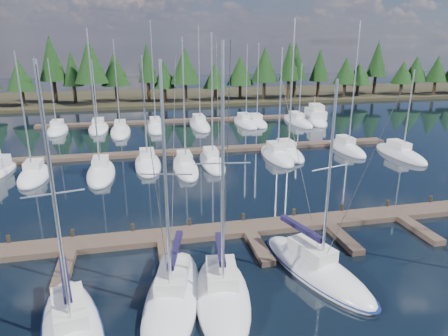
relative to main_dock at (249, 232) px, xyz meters
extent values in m
plane|color=black|center=(0.00, 12.64, -0.20)|extent=(260.00, 260.00, 0.00)
cube|color=#302B1B|center=(0.00, 72.64, 0.10)|extent=(220.00, 30.00, 0.60)
cube|color=brown|center=(0.00, 0.64, 0.00)|extent=(44.00, 2.00, 0.40)
cube|color=brown|center=(-12.00, -2.36, 0.00)|extent=(0.90, 4.00, 0.40)
cube|color=brown|center=(-6.00, -2.36, 0.00)|extent=(0.90, 4.00, 0.40)
cube|color=brown|center=(0.00, -2.36, 0.00)|extent=(0.90, 4.00, 0.40)
cube|color=brown|center=(6.00, -2.36, 0.00)|extent=(0.90, 4.00, 0.40)
cube|color=brown|center=(12.00, -2.36, 0.00)|extent=(0.90, 4.00, 0.40)
cylinder|color=black|center=(-16.00, 1.64, 0.25)|extent=(0.26, 0.26, 0.90)
cylinder|color=black|center=(-12.00, 1.64, 0.25)|extent=(0.26, 0.26, 0.90)
cylinder|color=black|center=(-8.00, 1.64, 0.25)|extent=(0.26, 0.26, 0.90)
cylinder|color=black|center=(-4.00, 1.64, 0.25)|extent=(0.26, 0.26, 0.90)
cylinder|color=black|center=(0.00, 1.64, 0.25)|extent=(0.26, 0.26, 0.90)
cylinder|color=black|center=(4.00, 1.64, 0.25)|extent=(0.26, 0.26, 0.90)
cylinder|color=black|center=(8.00, 1.64, 0.25)|extent=(0.26, 0.26, 0.90)
cylinder|color=black|center=(12.00, 1.64, 0.25)|extent=(0.26, 0.26, 0.90)
cylinder|color=black|center=(16.00, 1.64, 0.25)|extent=(0.26, 0.26, 0.90)
cube|color=brown|center=(0.00, 22.64, 0.00)|extent=(50.00, 1.80, 0.40)
cube|color=brown|center=(0.00, 42.64, 0.00)|extent=(46.00, 1.80, 0.40)
ellipsoid|color=silver|center=(-10.75, -8.17, -0.05)|extent=(4.50, 9.48, 1.90)
cube|color=silver|center=(-10.85, -7.72, 1.15)|extent=(2.03, 3.16, 0.70)
cylinder|color=silver|center=(-10.66, -8.61, 6.52)|extent=(0.19, 0.19, 11.44)
cylinder|color=silver|center=(-11.08, -6.65, 1.90)|extent=(0.97, 3.95, 0.12)
cube|color=#171232|center=(-11.08, -6.65, 2.05)|extent=(1.15, 3.82, 0.30)
cylinder|color=silver|center=(-10.66, -8.61, 7.09)|extent=(2.32, 0.57, 0.07)
cylinder|color=#3F3F44|center=(-10.24, -10.53, 6.37)|extent=(0.87, 3.87, 11.75)
cylinder|color=#3F3F44|center=(-11.17, -6.25, 6.37)|extent=(1.06, 4.76, 11.75)
ellipsoid|color=#0E1B48|center=(-10.75, -8.17, 0.02)|extent=(4.68, 9.86, 0.18)
ellipsoid|color=silver|center=(-6.03, -6.53, -0.05)|extent=(4.85, 9.72, 1.90)
cube|color=silver|center=(-5.92, -6.08, 1.15)|extent=(2.17, 3.26, 0.70)
cylinder|color=silver|center=(-6.14, -6.98, 6.47)|extent=(0.19, 0.19, 11.34)
cylinder|color=silver|center=(-5.66, -4.99, 1.90)|extent=(1.07, 4.02, 0.12)
cube|color=#171232|center=(-5.66, -4.99, 2.05)|extent=(1.25, 3.90, 0.30)
cylinder|color=silver|center=(-6.14, -6.98, 7.04)|extent=(2.44, 0.64, 0.07)
cylinder|color=#3F3F44|center=(-6.60, -8.94, 6.32)|extent=(0.97, 3.94, 11.65)
cylinder|color=#3F3F44|center=(-5.56, -4.58, 6.32)|extent=(1.18, 4.85, 11.65)
ellipsoid|color=silver|center=(-3.44, -6.82, -0.05)|extent=(3.94, 8.37, 1.90)
cube|color=silver|center=(-3.38, -6.42, 1.15)|extent=(1.91, 2.77, 0.70)
cylinder|color=silver|center=(-3.49, -7.22, 6.85)|extent=(0.18, 0.18, 12.10)
cylinder|color=silver|center=(-3.25, -5.46, 1.90)|extent=(0.60, 3.53, 0.12)
cube|color=#171232|center=(-3.25, -5.46, 2.05)|extent=(0.81, 3.40, 0.30)
cylinder|color=silver|center=(-3.49, -7.22, 7.45)|extent=(2.57, 0.42, 0.07)
cylinder|color=#3F3F44|center=(-3.73, -8.93, 6.70)|extent=(0.50, 3.46, 12.41)
cylinder|color=#3F3F44|center=(-3.20, -5.10, 6.70)|extent=(0.61, 4.26, 12.41)
ellipsoid|color=silver|center=(2.49, -5.54, -0.05)|extent=(5.10, 9.30, 1.90)
cube|color=silver|center=(2.36, -5.12, 1.15)|extent=(2.22, 3.15, 0.70)
cylinder|color=silver|center=(2.61, -5.97, 5.93)|extent=(0.20, 0.20, 10.27)
cylinder|color=silver|center=(2.06, -4.09, 1.90)|extent=(1.23, 3.79, 0.12)
cube|color=#171232|center=(2.06, -4.09, 2.05)|extent=(1.40, 3.69, 0.30)
cylinder|color=silver|center=(2.61, -5.97, 6.45)|extent=(2.34, 0.75, 0.07)
cylinder|color=#3F3F44|center=(3.15, -7.81, 5.78)|extent=(1.12, 3.71, 10.58)
cylinder|color=#3F3F44|center=(1.94, -3.71, 5.78)|extent=(1.37, 4.56, 10.58)
ellipsoid|color=#0E1B48|center=(2.49, -5.54, 0.02)|extent=(5.30, 9.67, 0.18)
ellipsoid|color=silver|center=(-17.59, 16.46, -0.05)|extent=(2.77, 7.11, 1.90)
cube|color=silver|center=(-17.59, 16.82, 1.15)|extent=(1.52, 2.27, 0.70)
cylinder|color=silver|center=(-17.59, 16.10, 6.42)|extent=(0.16, 0.16, 11.24)
ellipsoid|color=silver|center=(-11.14, 16.02, -0.05)|extent=(2.76, 8.78, 1.90)
cube|color=silver|center=(-11.14, 16.46, 1.15)|extent=(1.52, 2.81, 0.70)
cylinder|color=silver|center=(-11.14, 15.58, 7.40)|extent=(0.16, 0.16, 13.21)
ellipsoid|color=silver|center=(-6.36, 18.08, -0.05)|extent=(2.82, 8.64, 1.90)
cube|color=silver|center=(-6.36, 18.51, 1.15)|extent=(1.55, 2.76, 0.70)
cylinder|color=silver|center=(-6.36, 17.65, 6.16)|extent=(0.16, 0.16, 10.73)
ellipsoid|color=silver|center=(-2.47, 16.10, -0.05)|extent=(2.52, 8.98, 1.90)
cube|color=silver|center=(-2.47, 16.55, 1.15)|extent=(1.38, 2.87, 0.70)
cylinder|color=silver|center=(-2.47, 15.65, 7.04)|extent=(0.16, 0.16, 12.49)
ellipsoid|color=silver|center=(0.61, 17.15, -0.05)|extent=(2.46, 8.49, 1.90)
cube|color=silver|center=(0.61, 17.57, 1.15)|extent=(1.35, 2.72, 0.70)
cylinder|color=silver|center=(0.61, 16.72, 7.26)|extent=(0.16, 0.16, 12.94)
ellipsoid|color=silver|center=(8.53, 18.14, -0.05)|extent=(2.69, 8.70, 1.90)
cube|color=silver|center=(8.53, 18.57, 1.15)|extent=(1.48, 2.78, 0.70)
cylinder|color=silver|center=(8.53, 17.70, 6.52)|extent=(0.16, 0.16, 11.44)
ellipsoid|color=silver|center=(10.22, 19.11, -0.05)|extent=(2.81, 8.15, 1.90)
cube|color=silver|center=(10.22, 19.52, 1.15)|extent=(1.55, 2.61, 0.70)
cylinder|color=silver|center=(10.22, 18.70, 8.01)|extent=(0.16, 0.16, 14.43)
ellipsoid|color=silver|center=(18.24, 19.44, -0.05)|extent=(2.43, 8.24, 1.90)
cube|color=silver|center=(18.24, 19.85, 1.15)|extent=(1.34, 2.64, 0.70)
cylinder|color=silver|center=(18.24, 19.02, 7.93)|extent=(0.16, 0.16, 14.27)
ellipsoid|color=silver|center=(23.23, 15.72, -0.05)|extent=(2.60, 9.05, 1.90)
cube|color=silver|center=(23.23, 16.17, 1.15)|extent=(1.43, 2.89, 0.70)
cylinder|color=silver|center=(23.23, 15.27, 5.35)|extent=(0.16, 0.16, 9.10)
ellipsoid|color=silver|center=(-19.01, 38.80, -0.05)|extent=(2.89, 7.97, 1.90)
cube|color=silver|center=(-19.01, 39.20, 1.15)|extent=(1.59, 2.55, 0.70)
cylinder|color=silver|center=(-19.01, 38.40, 5.68)|extent=(0.16, 0.16, 9.77)
ellipsoid|color=silver|center=(-13.04, 38.85, -0.05)|extent=(2.92, 8.96, 1.90)
cube|color=silver|center=(-13.04, 39.29, 1.15)|extent=(1.61, 2.87, 0.70)
cylinder|color=silver|center=(-13.04, 38.40, 5.57)|extent=(0.16, 0.16, 9.55)
ellipsoid|color=silver|center=(-9.68, 35.98, -0.05)|extent=(2.89, 10.39, 1.90)
cube|color=silver|center=(-9.68, 36.50, 1.15)|extent=(1.59, 3.32, 0.70)
cylinder|color=silver|center=(-9.68, 35.46, 6.97)|extent=(0.16, 0.16, 12.35)
ellipsoid|color=silver|center=(-4.40, 37.60, -0.05)|extent=(2.88, 9.40, 1.90)
cube|color=silver|center=(-4.40, 38.07, 1.15)|extent=(1.58, 3.01, 0.70)
cylinder|color=silver|center=(-4.40, 37.13, 8.26)|extent=(0.16, 0.16, 14.93)
ellipsoid|color=silver|center=(2.67, 38.43, -0.05)|extent=(2.90, 11.35, 1.90)
cube|color=silver|center=(2.67, 39.00, 1.15)|extent=(1.59, 3.63, 0.70)
cylinder|color=silver|center=(2.67, 37.86, 8.00)|extent=(0.16, 0.16, 14.40)
ellipsoid|color=silver|center=(10.29, 38.29, -0.05)|extent=(2.99, 9.92, 1.90)
cube|color=silver|center=(10.29, 38.78, 1.15)|extent=(1.64, 3.17, 0.70)
cylinder|color=silver|center=(10.29, 37.79, 6.64)|extent=(0.16, 0.16, 11.70)
ellipsoid|color=silver|center=(11.96, 37.56, -0.05)|extent=(2.99, 7.57, 1.90)
cube|color=silver|center=(11.96, 37.94, 1.15)|extent=(1.64, 2.42, 0.70)
cylinder|color=silver|center=(11.96, 37.18, 6.69)|extent=(0.16, 0.16, 11.79)
ellipsoid|color=silver|center=(19.15, 37.46, -0.05)|extent=(2.75, 10.77, 1.90)
cube|color=silver|center=(19.15, 38.00, 1.15)|extent=(1.51, 3.44, 0.70)
cylinder|color=silver|center=(19.15, 36.92, 5.18)|extent=(0.16, 0.16, 8.78)
ellipsoid|color=silver|center=(22.40, 37.65, -0.10)|extent=(5.21, 10.49, 2.01)
cube|color=silver|center=(22.40, 37.65, 1.25)|extent=(3.52, 5.90, 1.34)
cube|color=silver|center=(22.31, 37.16, 2.36)|extent=(2.48, 3.80, 1.00)
cylinder|color=silver|center=(22.60, 38.64, 3.03)|extent=(0.09, 0.09, 1.78)
cylinder|color=black|center=(-29.18, 62.85, 1.96)|extent=(0.70, 0.70, 3.13)
cone|color=black|center=(-29.18, 62.85, 6.57)|extent=(5.44, 5.44, 6.08)
ellipsoid|color=black|center=(-28.68, 62.85, 5.18)|extent=(3.26, 3.26, 3.26)
cylinder|color=black|center=(-23.51, 65.98, 2.73)|extent=(0.70, 0.70, 4.67)
cone|color=black|center=(-23.51, 65.98, 9.61)|extent=(5.41, 5.41, 9.08)
ellipsoid|color=black|center=(-23.01, 65.98, 7.53)|extent=(3.25, 3.25, 3.25)
cylinder|color=black|center=(-19.56, 65.15, 2.20)|extent=(0.70, 0.70, 3.62)
cone|color=black|center=(-19.56, 65.15, 7.53)|extent=(4.21, 4.21, 7.03)
ellipsoid|color=black|center=(-19.06, 65.15, 5.92)|extent=(2.53, 2.53, 2.53)
cylinder|color=black|center=(-15.51, 61.45, 2.61)|extent=(0.70, 0.70, 4.43)
cone|color=black|center=(-15.51, 61.45, 9.13)|extent=(6.61, 6.61, 8.61)
ellipsoid|color=black|center=(-15.01, 61.45, 7.16)|extent=(3.97, 3.97, 3.97)
cylinder|color=black|center=(-11.01, 65.04, 2.15)|extent=(0.70, 0.70, 3.50)
cone|color=black|center=(-11.01, 65.04, 7.30)|extent=(6.05, 6.05, 6.81)
ellipsoid|color=black|center=(-10.51, 65.04, 5.75)|extent=(3.63, 3.63, 3.63)
cylinder|color=black|center=(-4.25, 63.56, 2.49)|extent=(0.70, 0.70, 4.19)
cone|color=black|center=(-4.25, 63.56, 8.66)|extent=(4.02, 4.02, 8.15)
ellipsoid|color=black|center=(-3.75, 63.56, 6.80)|extent=(2.41, 2.41, 2.41)
cylinder|color=black|center=(-0.82, 63.50, 1.84)|extent=(0.70, 0.70, 2.89)
cone|color=black|center=(-0.82, 63.50, 6.10)|extent=(4.83, 4.83, 5.62)
ellipsoid|color=black|center=(-0.32, 63.50, 4.81)|extent=(2.90, 2.90, 2.90)
cylinder|color=black|center=(3.54, 62.12, 2.32)|extent=(0.70, 0.70, 3.85)
cone|color=black|center=(3.54, 62.12, 8.00)|extent=(6.40, 6.40, 7.49)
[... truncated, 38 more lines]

